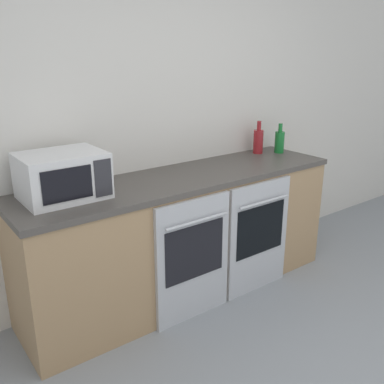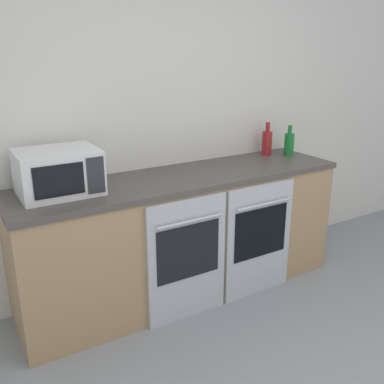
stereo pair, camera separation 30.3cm
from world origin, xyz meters
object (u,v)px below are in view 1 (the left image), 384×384
Objects in this scene: microwave at (62,176)px; bottle_green at (280,141)px; oven_left at (193,259)px; oven_right at (259,237)px; bottle_red at (258,141)px.

bottle_green is at bearing 1.03° from microwave.
oven_left is 1.00× the size of oven_right.
oven_left is at bearing -161.83° from bottle_green.
oven_left is 1.79× the size of microwave.
microwave is at bearing 152.14° from oven_left.
oven_left is 3.43× the size of bottle_green.
oven_right is 1.49m from microwave.
oven_right is 0.94m from bottle_green.
microwave reaches higher than oven_left.
bottle_green is at bearing -30.95° from bottle_red.
microwave reaches higher than oven_right.
oven_left is 1.42m from bottle_green.
oven_left is at bearing 180.00° from oven_right.
oven_right is (0.61, 0.00, 0.00)m from oven_left.
oven_left is 3.13× the size of bottle_red.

